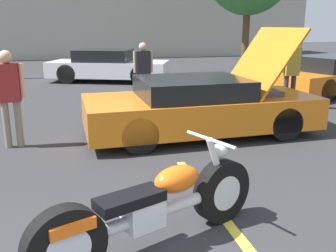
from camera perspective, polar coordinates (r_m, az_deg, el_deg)
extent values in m
cube|color=#B2AD9E|center=(26.12, -14.78, 14.97)|extent=(32.00, 4.00, 4.40)
cylinder|color=brown|center=(18.08, 11.74, 13.18)|extent=(0.32, 0.32, 3.09)
cylinder|color=black|center=(4.14, 8.20, -9.76)|extent=(0.71, 0.42, 0.70)
cylinder|color=black|center=(3.29, -15.38, -17.32)|extent=(0.71, 0.42, 0.70)
cylinder|color=silver|center=(4.14, 8.20, -9.76)|extent=(0.42, 0.31, 0.38)
cylinder|color=silver|center=(3.29, -15.38, -17.32)|extent=(0.42, 0.31, 0.38)
cylinder|color=silver|center=(3.63, -2.03, -13.13)|extent=(1.43, 0.69, 0.12)
cube|color=silver|center=(3.54, -3.84, -13.14)|extent=(0.43, 0.36, 0.28)
ellipsoid|color=orange|center=(3.65, 1.38, -8.07)|extent=(0.57, 0.45, 0.26)
cube|color=black|center=(3.40, -5.80, -11.07)|extent=(0.68, 0.48, 0.10)
cube|color=orange|center=(3.20, -14.88, -14.21)|extent=(0.44, 0.35, 0.10)
cylinder|color=silver|center=(3.96, 7.46, -5.85)|extent=(0.31, 0.18, 0.63)
cylinder|color=silver|center=(3.80, 6.46, -2.07)|extent=(0.31, 0.66, 0.04)
sphere|color=silver|center=(3.94, 8.00, -3.62)|extent=(0.16, 0.16, 0.16)
cylinder|color=silver|center=(3.56, -8.51, -14.98)|extent=(1.09, 0.53, 0.09)
cube|color=orange|center=(7.30, 4.94, 2.30)|extent=(4.47, 1.98, 0.58)
cube|color=black|center=(7.15, 3.69, 5.89)|extent=(2.04, 1.72, 0.35)
cylinder|color=black|center=(7.24, 17.39, 0.31)|extent=(0.64, 0.24, 0.63)
cylinder|color=black|center=(8.60, 11.60, 2.99)|extent=(0.64, 0.24, 0.63)
cylinder|color=black|center=(6.21, -4.35, -1.42)|extent=(0.64, 0.24, 0.63)
cylinder|color=black|center=(7.76, -6.72, 1.89)|extent=(0.64, 0.24, 0.63)
cube|color=orange|center=(7.68, 14.06, 9.55)|extent=(0.97, 1.72, 1.29)
cube|color=#4C4C51|center=(7.75, 13.45, 4.60)|extent=(0.63, 1.03, 0.28)
cube|color=orange|center=(12.81, 23.94, 6.58)|extent=(4.83, 3.04, 0.54)
cube|color=black|center=(12.61, 23.70, 8.76)|extent=(2.41, 2.12, 0.44)
cylinder|color=black|center=(11.26, 22.94, 5.03)|extent=(0.70, 0.41, 0.66)
cylinder|color=black|center=(12.20, 17.12, 6.27)|extent=(0.70, 0.41, 0.66)
cube|color=white|center=(14.43, -9.00, 8.61)|extent=(4.71, 3.18, 0.56)
cube|color=black|center=(14.44, -9.77, 10.56)|extent=(2.40, 2.16, 0.43)
cylinder|color=black|center=(13.40, -4.23, 7.72)|extent=(0.74, 0.46, 0.70)
cylinder|color=black|center=(14.86, -3.08, 8.48)|extent=(0.74, 0.46, 0.70)
cylinder|color=black|center=(14.19, -15.16, 7.65)|extent=(0.74, 0.46, 0.70)
cylinder|color=black|center=(15.58, -13.07, 8.42)|extent=(0.74, 0.46, 0.70)
cylinder|color=#333338|center=(9.88, 17.45, 4.86)|extent=(0.12, 0.12, 0.87)
cylinder|color=#333338|center=(9.98, 18.44, 4.88)|extent=(0.12, 0.12, 0.87)
cube|color=#B29933|center=(9.83, 18.32, 9.31)|extent=(0.36, 0.20, 0.68)
cylinder|color=#9E704C|center=(9.71, 17.22, 9.54)|extent=(0.08, 0.08, 0.62)
cylinder|color=#9E704C|center=(9.94, 19.43, 9.48)|extent=(0.08, 0.08, 0.62)
sphere|color=#9E704C|center=(9.80, 18.55, 11.98)|extent=(0.23, 0.23, 0.23)
cylinder|color=gray|center=(7.06, -23.37, 0.15)|extent=(0.12, 0.12, 0.81)
cylinder|color=gray|center=(7.02, -21.76, 0.26)|extent=(0.12, 0.12, 0.81)
cube|color=maroon|center=(6.90, -23.18, 6.07)|extent=(0.36, 0.20, 0.64)
cylinder|color=tan|center=(6.86, -21.39, 6.48)|extent=(0.08, 0.08, 0.58)
sphere|color=tan|center=(6.85, -23.56, 9.63)|extent=(0.22, 0.22, 0.22)
cylinder|color=#38476B|center=(10.09, -4.30, 5.51)|extent=(0.12, 0.12, 0.79)
cylinder|color=#38476B|center=(10.12, -3.18, 5.57)|extent=(0.12, 0.12, 0.79)
cube|color=#26262D|center=(10.01, -3.81, 9.56)|extent=(0.36, 0.20, 0.63)
cylinder|color=tan|center=(9.97, -5.07, 9.69)|extent=(0.08, 0.08, 0.57)
cylinder|color=tan|center=(10.05, -2.56, 9.78)|extent=(0.08, 0.08, 0.57)
sphere|color=tan|center=(9.98, -3.85, 11.97)|extent=(0.22, 0.22, 0.22)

